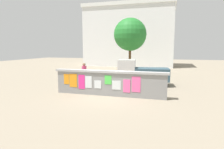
{
  "coord_description": "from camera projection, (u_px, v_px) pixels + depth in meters",
  "views": [
    {
      "loc": [
        3.27,
        -10.45,
        2.7
      ],
      "look_at": [
        -0.22,
        1.32,
        1.03
      ],
      "focal_mm": 31.57,
      "sensor_mm": 36.0,
      "label": 1
    }
  ],
  "objects": [
    {
      "name": "person_walking",
      "position": [
        84.0,
        72.0,
        14.32
      ],
      "size": [
        0.39,
        0.39,
        1.62
      ],
      "color": "#338CBF",
      "rests_on": "ground"
    },
    {
      "name": "ground",
      "position": [
        134.0,
        76.0,
        18.81
      ],
      "size": [
        60.0,
        60.0,
        0.0
      ],
      "primitive_type": "plane",
      "color": "gray"
    },
    {
      "name": "bicycle_near",
      "position": [
        95.0,
        85.0,
        12.52
      ],
      "size": [
        1.71,
        0.44,
        0.95
      ],
      "color": "black",
      "rests_on": "ground"
    },
    {
      "name": "building_background",
      "position": [
        130.0,
        36.0,
        30.4
      ],
      "size": [
        13.21,
        7.2,
        9.03
      ],
      "color": "white",
      "rests_on": "ground"
    },
    {
      "name": "tree_roadside",
      "position": [
        130.0,
        35.0,
        20.44
      ],
      "size": [
        3.4,
        3.4,
        5.78
      ],
      "color": "brown",
      "rests_on": "ground"
    },
    {
      "name": "poster_wall",
      "position": [
        109.0,
        83.0,
        11.11
      ],
      "size": [
        6.56,
        0.42,
        1.43
      ],
      "color": "gray",
      "rests_on": "ground"
    },
    {
      "name": "auto_rickshaw_truck",
      "position": [
        140.0,
        73.0,
        14.29
      ],
      "size": [
        3.76,
        1.95,
        1.85
      ],
      "color": "black",
      "rests_on": "ground"
    },
    {
      "name": "motorcycle",
      "position": [
        99.0,
        76.0,
        16.0
      ],
      "size": [
        1.88,
        0.64,
        0.87
      ],
      "color": "black",
      "rests_on": "ground"
    }
  ]
}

